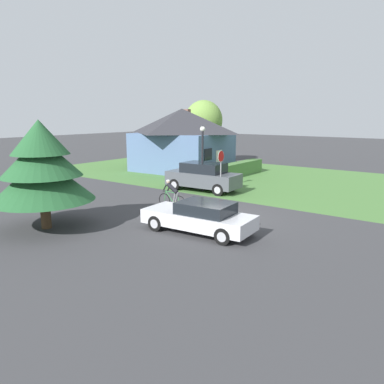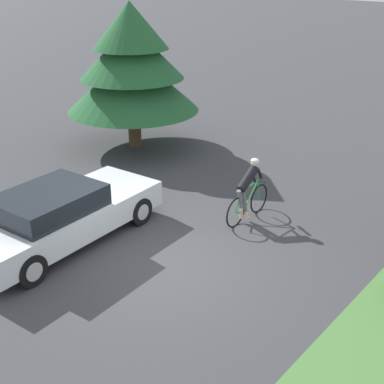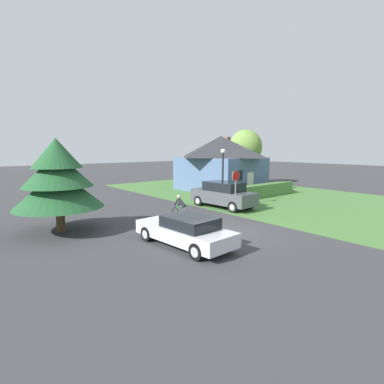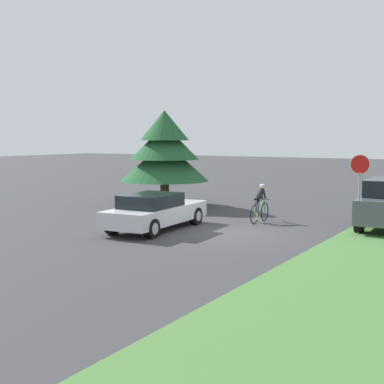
% 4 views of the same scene
% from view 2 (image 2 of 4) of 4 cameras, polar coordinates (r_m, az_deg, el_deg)
% --- Properties ---
extents(ground_plane, '(140.00, 140.00, 0.00)m').
position_cam_2_polar(ground_plane, '(11.26, -3.44, -7.91)').
color(ground_plane, '#38383A').
extents(sedan_left_lane, '(2.15, 4.86, 1.34)m').
position_cam_2_polar(sedan_left_lane, '(12.18, -13.86, -2.42)').
color(sedan_left_lane, silver).
rests_on(sedan_left_lane, ground).
extents(cyclist, '(0.44, 1.78, 1.52)m').
position_cam_2_polar(cyclist, '(12.92, 5.98, 0.04)').
color(cyclist, black).
rests_on(cyclist, ground).
extents(conifer_tall_near, '(4.30, 4.30, 4.68)m').
position_cam_2_polar(conifer_tall_near, '(17.64, -6.44, 13.30)').
color(conifer_tall_near, '#4C3823').
rests_on(conifer_tall_near, ground).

